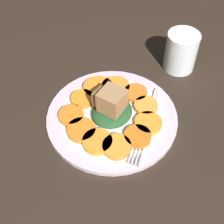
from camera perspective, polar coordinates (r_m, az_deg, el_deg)
The scene contains 16 objects.
table_slab at distance 65.02cm, azimuth 0.00°, elevation -1.76°, with size 120.00×120.00×2.00cm, color black.
plate at distance 63.84cm, azimuth 0.00°, elevation -0.91°, with size 26.68×26.68×1.05cm.
carrot_slice_0 at distance 67.92cm, azimuth 0.65°, elevation 4.53°, with size 6.15×6.15×1.12cm, color orange.
carrot_slice_1 at distance 67.86cm, azimuth -2.56°, elevation 4.43°, with size 6.49×6.49×1.12cm, color orange.
carrot_slice_2 at distance 65.95cm, azimuth -5.30°, elevation 2.50°, with size 4.97×4.97×1.12cm, color orange.
carrot_slice_3 at distance 63.14cm, azimuth -7.44°, elevation -0.63°, with size 5.16×5.16×1.12cm, color orange.
carrot_slice_4 at distance 60.64cm, azimuth -5.62°, elevation -3.31°, with size 5.66×5.66×1.12cm, color orange.
carrot_slice_5 at distance 58.84cm, azimuth -2.69°, elevation -5.43°, with size 5.71×5.71×1.12cm, color orange.
carrot_slice_6 at distance 58.14cm, azimuth 0.87°, elevation -6.37°, with size 5.45×5.45×1.12cm, color orange.
carrot_slice_7 at distance 59.64cm, azimuth 4.72°, elevation -4.51°, with size 5.22×5.22×1.12cm, color orange.
carrot_slice_8 at distance 61.78cm, azimuth 6.66°, elevation -2.06°, with size 5.43×5.43×1.12cm, color orange.
carrot_slice_9 at distance 64.59cm, azimuth 6.21°, elevation 1.06°, with size 4.94×4.94×1.12cm, color orange.
carrot_slice_10 at distance 66.89cm, azimuth 4.33°, elevation 3.45°, with size 5.01×5.01×1.12cm, color orange.
center_pile at distance 61.44cm, azimuth -0.22°, elevation 1.18°, with size 8.77×7.90×6.67cm.
fork at distance 61.88cm, azimuth 6.22°, elevation -2.43°, with size 19.67×6.55×0.40cm.
water_glass at distance 74.07cm, azimuth 12.50°, elevation 10.77°, with size 7.31×7.31×9.11cm.
Camera 1 is at (-34.04, -21.53, 52.04)cm, focal length 50.00 mm.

